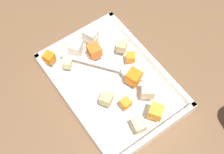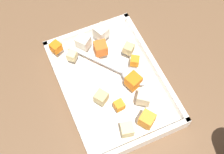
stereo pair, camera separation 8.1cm
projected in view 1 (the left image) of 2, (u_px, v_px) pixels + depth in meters
ground_plane at (110, 87)px, 0.85m from camera, size 4.00×4.00×0.00m
baking_dish at (112, 84)px, 0.84m from camera, size 0.37×0.26×0.04m
carrot_chunk_under_handle at (126, 103)px, 0.77m from camera, size 0.03×0.03×0.02m
carrot_chunk_corner_sw at (131, 57)px, 0.84m from camera, size 0.03×0.03×0.02m
carrot_chunk_back_center at (156, 112)px, 0.75m from camera, size 0.05×0.05×0.03m
carrot_chunk_corner_ne at (94, 51)px, 0.84m from camera, size 0.04×0.04×0.03m
carrot_chunk_front_center at (49, 57)px, 0.83m from camera, size 0.03×0.03×0.03m
carrot_chunk_mid_right at (134, 77)px, 0.80m from camera, size 0.04×0.04×0.03m
potato_chunk_far_left at (122, 46)px, 0.85m from camera, size 0.04×0.04×0.03m
potato_chunk_near_right at (67, 63)px, 0.83m from camera, size 0.03×0.03×0.02m
potato_chunk_far_right at (139, 125)px, 0.74m from camera, size 0.03×0.03×0.03m
potato_chunk_mid_left at (148, 91)px, 0.78m from camera, size 0.05×0.05×0.03m
potato_chunk_corner_se at (106, 99)px, 0.77m from camera, size 0.04×0.04×0.03m
parsnip_chunk_near_spoon at (91, 35)px, 0.87m from camera, size 0.04×0.04×0.03m
parsnip_chunk_rim_edge at (75, 47)px, 0.84m from camera, size 0.05×0.05×0.03m
serving_spoon at (129, 71)px, 0.82m from camera, size 0.21×0.17×0.02m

